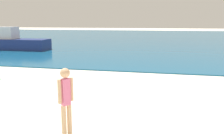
% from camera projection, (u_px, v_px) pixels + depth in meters
% --- Properties ---
extents(water, '(160.00, 60.00, 0.06)m').
position_uv_depth(water, '(157.00, 37.00, 41.77)').
color(water, '#14567F').
rests_on(water, ground).
extents(person_standing, '(0.26, 0.32, 1.66)m').
position_uv_depth(person_standing, '(66.00, 99.00, 5.52)').
color(person_standing, '#DDAD84').
rests_on(person_standing, ground).
extents(boat_near, '(6.26, 2.11, 2.12)m').
position_uv_depth(boat_near, '(14.00, 42.00, 22.96)').
color(boat_near, navy).
rests_on(boat_near, water).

